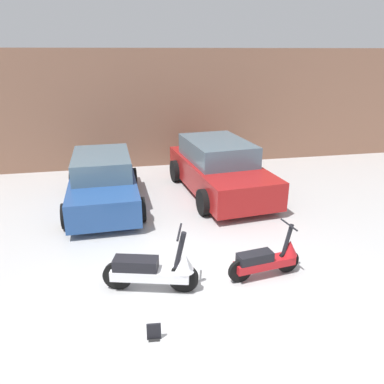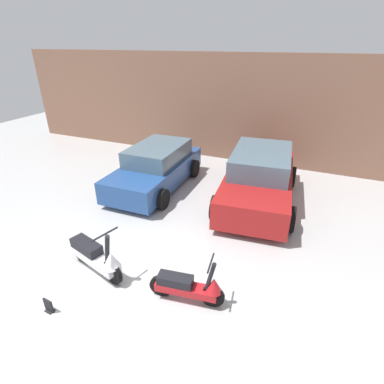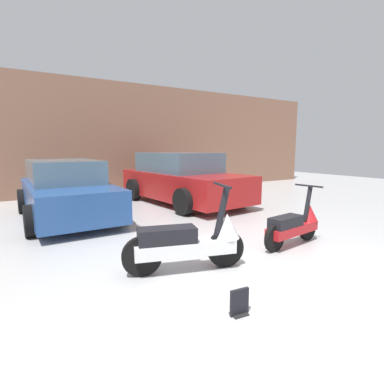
# 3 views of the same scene
# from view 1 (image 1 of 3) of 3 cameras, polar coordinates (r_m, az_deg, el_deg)

# --- Properties ---
(ground_plane) EXTENTS (28.00, 28.00, 0.00)m
(ground_plane) POSITION_cam_1_polar(r_m,az_deg,el_deg) (6.28, 2.51, -16.56)
(ground_plane) COLOR #B2B2B2
(wall_back) EXTENTS (19.60, 0.12, 3.89)m
(wall_back) POSITION_cam_1_polar(r_m,az_deg,el_deg) (12.94, -5.93, 12.37)
(wall_back) COLOR #845B47
(wall_back) RESTS_ON ground_plane
(scooter_front_left) EXTENTS (1.58, 0.74, 1.13)m
(scooter_front_left) POSITION_cam_1_polar(r_m,az_deg,el_deg) (6.37, -5.75, -11.67)
(scooter_front_left) COLOR black
(scooter_front_left) RESTS_ON ground_plane
(scooter_front_right) EXTENTS (1.39, 0.52, 0.97)m
(scooter_front_right) POSITION_cam_1_polar(r_m,az_deg,el_deg) (6.87, 11.50, -9.95)
(scooter_front_right) COLOR black
(scooter_front_right) RESTS_ON ground_plane
(car_rear_left) EXTENTS (1.95, 3.91, 1.32)m
(car_rear_left) POSITION_cam_1_polar(r_m,az_deg,el_deg) (9.94, -13.41, 1.55)
(car_rear_left) COLOR navy
(car_rear_left) RESTS_ON ground_plane
(car_rear_center) EXTENTS (2.42, 4.47, 1.46)m
(car_rear_center) POSITION_cam_1_polar(r_m,az_deg,el_deg) (10.59, 4.14, 3.63)
(car_rear_center) COLOR maroon
(car_rear_center) RESTS_ON ground_plane
(placard_near_left_scooter) EXTENTS (0.20, 0.13, 0.26)m
(placard_near_left_scooter) POSITION_cam_1_polar(r_m,az_deg,el_deg) (5.61, -5.82, -20.50)
(placard_near_left_scooter) COLOR black
(placard_near_left_scooter) RESTS_ON ground_plane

